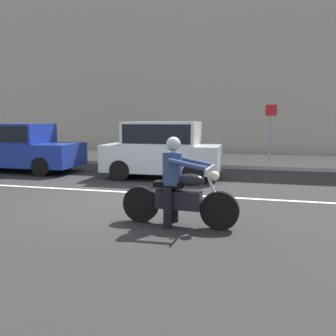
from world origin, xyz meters
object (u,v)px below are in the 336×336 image
Objects in this scene: parked_sedan_cobalt_blue at (19,147)px; motorcycle_with_rider_denim_blue at (178,190)px; street_sign_post at (271,127)px; parked_hatchback_silver at (162,149)px.

motorcycle_with_rider_denim_blue is at bearing -35.20° from parked_sedan_cobalt_blue.
parked_hatchback_silver is at bearing -129.54° from street_sign_post.
street_sign_post is (1.94, 8.91, 0.93)m from motorcycle_with_rider_denim_blue.
parked_hatchback_silver is 5.39m from parked_sedan_cobalt_blue.
parked_hatchback_silver is 5.49m from street_sign_post.
motorcycle_with_rider_denim_blue is 0.49× the size of parked_sedan_cobalt_blue.
parked_sedan_cobalt_blue is at bearing 144.80° from motorcycle_with_rider_denim_blue.
parked_sedan_cobalt_blue is 9.76m from street_sign_post.
street_sign_post reaches higher than parked_sedan_cobalt_blue.
motorcycle_with_rider_denim_blue is 0.58× the size of parked_hatchback_silver.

